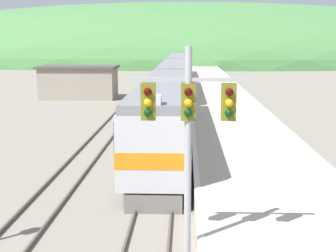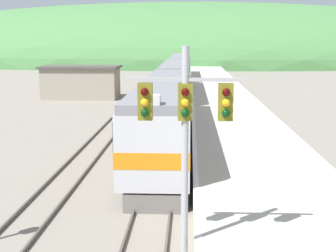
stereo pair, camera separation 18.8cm
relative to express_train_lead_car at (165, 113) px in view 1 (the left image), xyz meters
name	(u,v)px [view 1 (the left image)]	position (x,y,z in m)	size (l,w,h in m)	color
track_main	(178,81)	(0.00, 48.85, -2.28)	(1.52, 180.00, 0.16)	#4C443D
track_siding	(151,80)	(-4.57, 48.85, -2.28)	(1.52, 180.00, 0.16)	#4C443D
platform	(215,92)	(4.84, 28.85, -1.85)	(6.44, 140.00, 1.04)	#BCB5A5
distant_hills	(182,60)	(0.00, 123.86, -2.36)	(228.73, 102.93, 36.01)	#477A42
station_shed	(79,82)	(-11.15, 25.74, -0.46)	(8.94, 4.98, 3.76)	gray
express_train_lead_car	(165,113)	(0.00, 0.00, 0.00)	(3.01, 21.67, 4.69)	black
carriage_second	(174,81)	(0.00, 22.70, -0.01)	(3.00, 21.48, 4.33)	black
carriage_third	(178,68)	(0.00, 45.06, -0.01)	(3.00, 21.48, 4.33)	black
signal_mast_main	(188,124)	(1.33, -15.37, 2.13)	(3.30, 0.42, 6.63)	#9E9EA3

